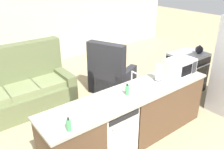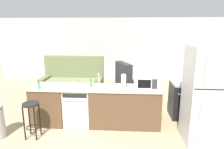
{
  "view_description": "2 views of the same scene",
  "coord_description": "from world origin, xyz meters",
  "px_view_note": "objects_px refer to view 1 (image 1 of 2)",
  "views": [
    {
      "loc": [
        -2.02,
        -2.29,
        2.62
      ],
      "look_at": [
        0.08,
        0.4,
        1.07
      ],
      "focal_mm": 38.0,
      "sensor_mm": 36.0,
      "label": 1
    },
    {
      "loc": [
        0.81,
        -4.26,
        2.19
      ],
      "look_at": [
        0.52,
        0.24,
        1.13
      ],
      "focal_mm": 32.0,
      "sensor_mm": 36.0,
      "label": 2
    }
  ],
  "objects_px": {
    "stove_range": "(187,72)",
    "couch": "(19,90)",
    "dish_soap_bottle": "(69,125)",
    "armchair": "(111,77)",
    "kettle": "(199,50)",
    "dishwasher": "(111,129)",
    "microwave": "(180,67)",
    "soap_bottle": "(127,90)",
    "paper_towel_roll": "(158,72)"
  },
  "relations": [
    {
      "from": "couch",
      "to": "paper_towel_roll",
      "type": "bearing_deg",
      "value": -50.31
    },
    {
      "from": "couch",
      "to": "armchair",
      "type": "relative_size",
      "value": 1.67
    },
    {
      "from": "dish_soap_bottle",
      "to": "armchair",
      "type": "xyz_separation_m",
      "value": [
        1.99,
        1.79,
        -0.62
      ]
    },
    {
      "from": "soap_bottle",
      "to": "kettle",
      "type": "height_order",
      "value": "kettle"
    },
    {
      "from": "stove_range",
      "to": "couch",
      "type": "relative_size",
      "value": 0.45
    },
    {
      "from": "armchair",
      "to": "dish_soap_bottle",
      "type": "bearing_deg",
      "value": -138.03
    },
    {
      "from": "microwave",
      "to": "dish_soap_bottle",
      "type": "relative_size",
      "value": 2.84
    },
    {
      "from": "stove_range",
      "to": "soap_bottle",
      "type": "bearing_deg",
      "value": -166.57
    },
    {
      "from": "dish_soap_bottle",
      "to": "armchair",
      "type": "distance_m",
      "value": 2.75
    },
    {
      "from": "soap_bottle",
      "to": "paper_towel_roll",
      "type": "bearing_deg",
      "value": 4.81
    },
    {
      "from": "paper_towel_roll",
      "to": "dish_soap_bottle",
      "type": "xyz_separation_m",
      "value": [
        -1.83,
        -0.29,
        -0.07
      ]
    },
    {
      "from": "paper_towel_roll",
      "to": "dish_soap_bottle",
      "type": "bearing_deg",
      "value": -171.04
    },
    {
      "from": "microwave",
      "to": "dish_soap_bottle",
      "type": "distance_m",
      "value": 2.32
    },
    {
      "from": "dishwasher",
      "to": "soap_bottle",
      "type": "height_order",
      "value": "soap_bottle"
    },
    {
      "from": "paper_towel_roll",
      "to": "armchair",
      "type": "relative_size",
      "value": 0.24
    },
    {
      "from": "stove_range",
      "to": "couch",
      "type": "bearing_deg",
      "value": 154.38
    },
    {
      "from": "soap_bottle",
      "to": "armchair",
      "type": "height_order",
      "value": "armchair"
    },
    {
      "from": "dishwasher",
      "to": "dish_soap_bottle",
      "type": "relative_size",
      "value": 4.77
    },
    {
      "from": "microwave",
      "to": "couch",
      "type": "height_order",
      "value": "couch"
    },
    {
      "from": "paper_towel_roll",
      "to": "kettle",
      "type": "relative_size",
      "value": 1.38
    },
    {
      "from": "microwave",
      "to": "soap_bottle",
      "type": "bearing_deg",
      "value": 179.95
    },
    {
      "from": "kettle",
      "to": "armchair",
      "type": "xyz_separation_m",
      "value": [
        -1.56,
        1.14,
        -0.64
      ]
    },
    {
      "from": "stove_range",
      "to": "dish_soap_bottle",
      "type": "height_order",
      "value": "dish_soap_bottle"
    },
    {
      "from": "kettle",
      "to": "couch",
      "type": "xyz_separation_m",
      "value": [
        -3.43,
        1.69,
        -0.59
      ]
    },
    {
      "from": "kettle",
      "to": "soap_bottle",
      "type": "bearing_deg",
      "value": -170.27
    },
    {
      "from": "kettle",
      "to": "couch",
      "type": "distance_m",
      "value": 3.87
    },
    {
      "from": "kettle",
      "to": "couch",
      "type": "bearing_deg",
      "value": 153.77
    },
    {
      "from": "paper_towel_roll",
      "to": "armchair",
      "type": "distance_m",
      "value": 1.66
    },
    {
      "from": "paper_towel_roll",
      "to": "couch",
      "type": "xyz_separation_m",
      "value": [
        -1.7,
        2.05,
        -0.64
      ]
    },
    {
      "from": "stove_range",
      "to": "soap_bottle",
      "type": "height_order",
      "value": "soap_bottle"
    },
    {
      "from": "dishwasher",
      "to": "dish_soap_bottle",
      "type": "xyz_separation_m",
      "value": [
        -0.79,
        -0.23,
        0.55
      ]
    },
    {
      "from": "paper_towel_roll",
      "to": "soap_bottle",
      "type": "bearing_deg",
      "value": -175.19
    },
    {
      "from": "dish_soap_bottle",
      "to": "kettle",
      "type": "height_order",
      "value": "kettle"
    },
    {
      "from": "paper_towel_roll",
      "to": "couch",
      "type": "bearing_deg",
      "value": 129.69
    },
    {
      "from": "dishwasher",
      "to": "stove_range",
      "type": "height_order",
      "value": "stove_range"
    },
    {
      "from": "armchair",
      "to": "couch",
      "type": "bearing_deg",
      "value": 163.68
    },
    {
      "from": "microwave",
      "to": "soap_bottle",
      "type": "relative_size",
      "value": 2.84
    },
    {
      "from": "stove_range",
      "to": "kettle",
      "type": "distance_m",
      "value": 0.57
    },
    {
      "from": "couch",
      "to": "stove_range",
      "type": "bearing_deg",
      "value": -25.62
    },
    {
      "from": "dishwasher",
      "to": "couch",
      "type": "bearing_deg",
      "value": 107.47
    },
    {
      "from": "stove_range",
      "to": "couch",
      "type": "height_order",
      "value": "couch"
    },
    {
      "from": "armchair",
      "to": "microwave",
      "type": "bearing_deg",
      "value": -78.61
    },
    {
      "from": "couch",
      "to": "armchair",
      "type": "bearing_deg",
      "value": -16.32
    },
    {
      "from": "paper_towel_roll",
      "to": "dish_soap_bottle",
      "type": "height_order",
      "value": "paper_towel_roll"
    },
    {
      "from": "stove_range",
      "to": "armchair",
      "type": "xyz_separation_m",
      "value": [
        -1.39,
        1.02,
        -0.1
      ]
    },
    {
      "from": "dishwasher",
      "to": "soap_bottle",
      "type": "distance_m",
      "value": 0.63
    },
    {
      "from": "microwave",
      "to": "soap_bottle",
      "type": "distance_m",
      "value": 1.22
    },
    {
      "from": "microwave",
      "to": "armchair",
      "type": "relative_size",
      "value": 0.42
    },
    {
      "from": "microwave",
      "to": "paper_towel_roll",
      "type": "bearing_deg",
      "value": 172.57
    },
    {
      "from": "paper_towel_roll",
      "to": "soap_bottle",
      "type": "relative_size",
      "value": 1.6
    }
  ]
}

